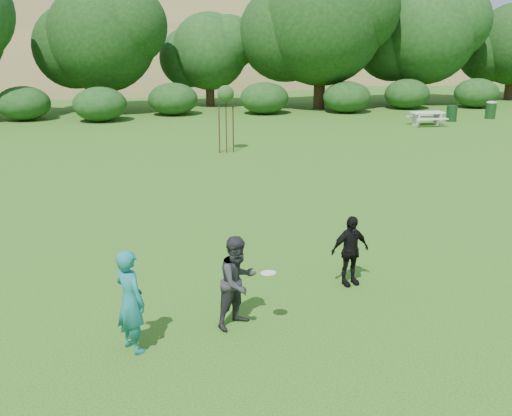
{
  "coord_description": "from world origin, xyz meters",
  "views": [
    {
      "loc": [
        -2.74,
        -9.18,
        4.95
      ],
      "look_at": [
        0.0,
        3.0,
        1.1
      ],
      "focal_mm": 40.0,
      "sensor_mm": 36.0,
      "label": 1
    }
  ],
  "objects_px": {
    "trash_can_near": "(452,114)",
    "sapling": "(226,96)",
    "player_teal": "(130,301)",
    "player_black": "(350,251)",
    "trash_can_lidded": "(491,109)",
    "player_grey": "(238,282)",
    "picnic_table": "(427,116)"
  },
  "relations": [
    {
      "from": "trash_can_near",
      "to": "sapling",
      "type": "relative_size",
      "value": 0.32
    },
    {
      "from": "player_teal",
      "to": "player_black",
      "type": "height_order",
      "value": "player_teal"
    },
    {
      "from": "trash_can_near",
      "to": "trash_can_lidded",
      "type": "bearing_deg",
      "value": 9.6
    },
    {
      "from": "player_grey",
      "to": "player_teal",
      "type": "bearing_deg",
      "value": 160.36
    },
    {
      "from": "player_grey",
      "to": "sapling",
      "type": "xyz_separation_m",
      "value": [
        2.38,
        14.96,
        1.59
      ]
    },
    {
      "from": "player_teal",
      "to": "trash_can_lidded",
      "type": "bearing_deg",
      "value": -77.13
    },
    {
      "from": "trash_can_near",
      "to": "player_teal",
      "type": "bearing_deg",
      "value": -130.83
    },
    {
      "from": "player_teal",
      "to": "player_black",
      "type": "xyz_separation_m",
      "value": [
        4.36,
        1.61,
        -0.13
      ]
    },
    {
      "from": "player_teal",
      "to": "trash_can_near",
      "type": "relative_size",
      "value": 1.92
    },
    {
      "from": "player_grey",
      "to": "trash_can_near",
      "type": "height_order",
      "value": "player_grey"
    },
    {
      "from": "sapling",
      "to": "trash_can_lidded",
      "type": "relative_size",
      "value": 2.71
    },
    {
      "from": "trash_can_near",
      "to": "trash_can_lidded",
      "type": "distance_m",
      "value": 2.91
    },
    {
      "from": "trash_can_near",
      "to": "sapling",
      "type": "height_order",
      "value": "sapling"
    },
    {
      "from": "sapling",
      "to": "trash_can_lidded",
      "type": "bearing_deg",
      "value": 20.8
    },
    {
      "from": "trash_can_near",
      "to": "picnic_table",
      "type": "distance_m",
      "value": 2.5
    },
    {
      "from": "trash_can_near",
      "to": "picnic_table",
      "type": "relative_size",
      "value": 0.5
    },
    {
      "from": "sapling",
      "to": "player_teal",
      "type": "bearing_deg",
      "value": -105.3
    },
    {
      "from": "player_teal",
      "to": "trash_can_near",
      "type": "height_order",
      "value": "player_teal"
    },
    {
      "from": "picnic_table",
      "to": "player_grey",
      "type": "bearing_deg",
      "value": -126.12
    },
    {
      "from": "sapling",
      "to": "picnic_table",
      "type": "relative_size",
      "value": 1.58
    },
    {
      "from": "player_teal",
      "to": "picnic_table",
      "type": "xyz_separation_m",
      "value": [
        16.3,
        20.26,
        -0.35
      ]
    },
    {
      "from": "picnic_table",
      "to": "trash_can_near",
      "type": "bearing_deg",
      "value": 27.79
    },
    {
      "from": "trash_can_near",
      "to": "picnic_table",
      "type": "xyz_separation_m",
      "value": [
        -2.21,
        -1.17,
        0.07
      ]
    },
    {
      "from": "player_grey",
      "to": "sapling",
      "type": "distance_m",
      "value": 15.23
    },
    {
      "from": "player_grey",
      "to": "player_black",
      "type": "height_order",
      "value": "player_grey"
    },
    {
      "from": "player_black",
      "to": "picnic_table",
      "type": "bearing_deg",
      "value": 46.16
    },
    {
      "from": "player_black",
      "to": "sapling",
      "type": "xyz_separation_m",
      "value": [
        -0.15,
        13.78,
        1.69
      ]
    },
    {
      "from": "player_grey",
      "to": "trash_can_lidded",
      "type": "height_order",
      "value": "player_grey"
    },
    {
      "from": "player_grey",
      "to": "trash_can_near",
      "type": "bearing_deg",
      "value": 18.69
    },
    {
      "from": "trash_can_near",
      "to": "trash_can_lidded",
      "type": "xyz_separation_m",
      "value": [
        2.87,
        0.48,
        0.09
      ]
    },
    {
      "from": "player_black",
      "to": "trash_can_near",
      "type": "height_order",
      "value": "player_black"
    },
    {
      "from": "player_teal",
      "to": "trash_can_lidded",
      "type": "relative_size",
      "value": 1.65
    }
  ]
}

